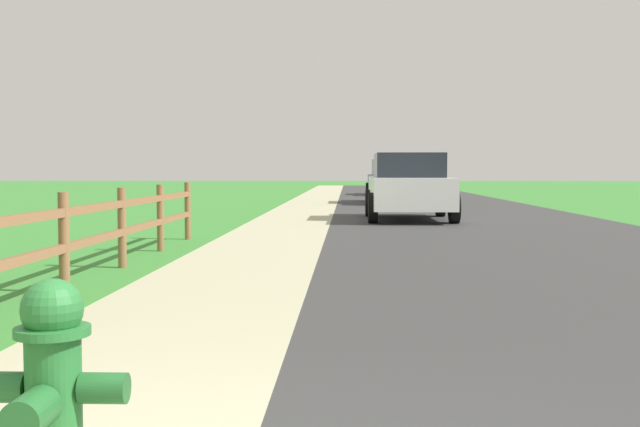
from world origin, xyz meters
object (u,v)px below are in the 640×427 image
(fire_hydrant, at_px, (52,385))
(parked_car_blue, at_px, (394,181))
(parked_suv_white, at_px, (409,187))
(parked_car_beige, at_px, (393,179))

(fire_hydrant, bearing_deg, parked_car_blue, 83.88)
(fire_hydrant, distance_m, parked_car_blue, 27.02)
(parked_suv_white, xyz_separation_m, parked_car_blue, (0.19, 9.94, 0.01))
(parked_suv_white, bearing_deg, parked_car_blue, 88.91)
(parked_suv_white, distance_m, parked_car_beige, 19.60)
(parked_car_blue, bearing_deg, fire_hydrant, -96.12)
(parked_suv_white, bearing_deg, fire_hydrant, -99.04)
(fire_hydrant, relative_size, parked_suv_white, 0.19)
(fire_hydrant, height_order, parked_car_blue, parked_car_blue)
(fire_hydrant, height_order, parked_suv_white, parked_suv_white)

